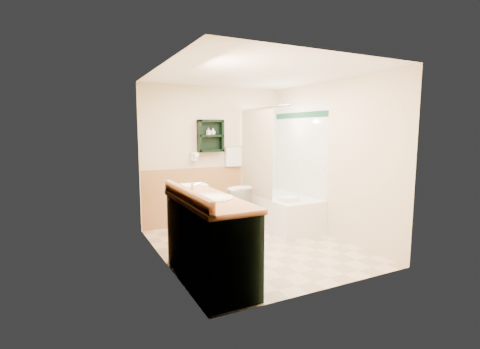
{
  "coord_description": "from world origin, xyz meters",
  "views": [
    {
      "loc": [
        -2.34,
        -4.17,
        1.65
      ],
      "look_at": [
        -0.14,
        0.2,
        1.02
      ],
      "focal_mm": 26.0,
      "sensor_mm": 36.0,
      "label": 1
    }
  ],
  "objects_px": {
    "wall_shelf": "(211,136)",
    "bathtub": "(281,211)",
    "vanity_book": "(173,180)",
    "soap_bottle_b": "(213,132)",
    "hair_dryer": "(194,157)",
    "toilet": "(230,206)",
    "vanity": "(209,240)",
    "soap_bottle_a": "(208,133)"
  },
  "relations": [
    {
      "from": "toilet",
      "to": "soap_bottle_b",
      "type": "xyz_separation_m",
      "value": [
        -0.18,
        0.29,
        1.25
      ]
    },
    {
      "from": "wall_shelf",
      "to": "vanity",
      "type": "xyz_separation_m",
      "value": [
        -0.89,
        -2.16,
        -1.09
      ]
    },
    {
      "from": "wall_shelf",
      "to": "soap_bottle_b",
      "type": "bearing_deg",
      "value": -6.86
    },
    {
      "from": "wall_shelf",
      "to": "hair_dryer",
      "type": "bearing_deg",
      "value": 175.24
    },
    {
      "from": "soap_bottle_a",
      "to": "soap_bottle_b",
      "type": "height_order",
      "value": "soap_bottle_b"
    },
    {
      "from": "wall_shelf",
      "to": "toilet",
      "type": "height_order",
      "value": "wall_shelf"
    },
    {
      "from": "toilet",
      "to": "hair_dryer",
      "type": "bearing_deg",
      "value": -41.47
    },
    {
      "from": "toilet",
      "to": "soap_bottle_a",
      "type": "distance_m",
      "value": 1.29
    },
    {
      "from": "vanity",
      "to": "wall_shelf",
      "type": "bearing_deg",
      "value": 67.51
    },
    {
      "from": "toilet",
      "to": "vanity_book",
      "type": "relative_size",
      "value": 3.3
    },
    {
      "from": "vanity_book",
      "to": "soap_bottle_a",
      "type": "xyz_separation_m",
      "value": [
        1.02,
        1.37,
        0.56
      ]
    },
    {
      "from": "soap_bottle_a",
      "to": "hair_dryer",
      "type": "bearing_deg",
      "value": 173.36
    },
    {
      "from": "toilet",
      "to": "vanity",
      "type": "bearing_deg",
      "value": 49.38
    },
    {
      "from": "vanity_book",
      "to": "wall_shelf",
      "type": "bearing_deg",
      "value": 30.97
    },
    {
      "from": "hair_dryer",
      "to": "soap_bottle_b",
      "type": "relative_size",
      "value": 2.13
    },
    {
      "from": "wall_shelf",
      "to": "bathtub",
      "type": "height_order",
      "value": "wall_shelf"
    },
    {
      "from": "bathtub",
      "to": "toilet",
      "type": "xyz_separation_m",
      "value": [
        -0.81,
        0.36,
        0.09
      ]
    },
    {
      "from": "bathtub",
      "to": "vanity",
      "type": "bearing_deg",
      "value": -141.96
    },
    {
      "from": "hair_dryer",
      "to": "vanity",
      "type": "bearing_deg",
      "value": -105.22
    },
    {
      "from": "soap_bottle_a",
      "to": "soap_bottle_b",
      "type": "bearing_deg",
      "value": 0.0
    },
    {
      "from": "bathtub",
      "to": "vanity_book",
      "type": "bearing_deg",
      "value": -161.19
    },
    {
      "from": "hair_dryer",
      "to": "vanity_book",
      "type": "xyz_separation_m",
      "value": [
        -0.76,
        -1.4,
        -0.17
      ]
    },
    {
      "from": "hair_dryer",
      "to": "toilet",
      "type": "relative_size",
      "value": 0.33
    },
    {
      "from": "toilet",
      "to": "soap_bottle_a",
      "type": "bearing_deg",
      "value": -57.79
    },
    {
      "from": "vanity",
      "to": "toilet",
      "type": "relative_size",
      "value": 1.98
    },
    {
      "from": "hair_dryer",
      "to": "soap_bottle_b",
      "type": "xyz_separation_m",
      "value": [
        0.34,
        -0.03,
        0.41
      ]
    },
    {
      "from": "toilet",
      "to": "soap_bottle_b",
      "type": "height_order",
      "value": "soap_bottle_b"
    },
    {
      "from": "toilet",
      "to": "soap_bottle_b",
      "type": "distance_m",
      "value": 1.29
    },
    {
      "from": "hair_dryer",
      "to": "soap_bottle_b",
      "type": "height_order",
      "value": "soap_bottle_b"
    },
    {
      "from": "vanity",
      "to": "bathtub",
      "type": "relative_size",
      "value": 0.97
    },
    {
      "from": "vanity",
      "to": "soap_bottle_a",
      "type": "distance_m",
      "value": 2.58
    },
    {
      "from": "hair_dryer",
      "to": "soap_bottle_b",
      "type": "bearing_deg",
      "value": -5.02
    },
    {
      "from": "wall_shelf",
      "to": "bathtub",
      "type": "distance_m",
      "value": 1.77
    },
    {
      "from": "toilet",
      "to": "bathtub",
      "type": "bearing_deg",
      "value": 145.88
    },
    {
      "from": "vanity",
      "to": "soap_bottle_b",
      "type": "distance_m",
      "value": 2.62
    },
    {
      "from": "hair_dryer",
      "to": "bathtub",
      "type": "distance_m",
      "value": 1.76
    },
    {
      "from": "wall_shelf",
      "to": "soap_bottle_a",
      "type": "bearing_deg",
      "value": -173.24
    },
    {
      "from": "vanity_book",
      "to": "soap_bottle_b",
      "type": "bearing_deg",
      "value": 29.79
    },
    {
      "from": "soap_bottle_b",
      "to": "soap_bottle_a",
      "type": "bearing_deg",
      "value": 180.0
    },
    {
      "from": "vanity",
      "to": "vanity_book",
      "type": "distance_m",
      "value": 0.99
    },
    {
      "from": "hair_dryer",
      "to": "vanity",
      "type": "relative_size",
      "value": 0.17
    },
    {
      "from": "bathtub",
      "to": "soap_bottle_a",
      "type": "xyz_separation_m",
      "value": [
        -1.07,
        0.66,
        1.33
      ]
    }
  ]
}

